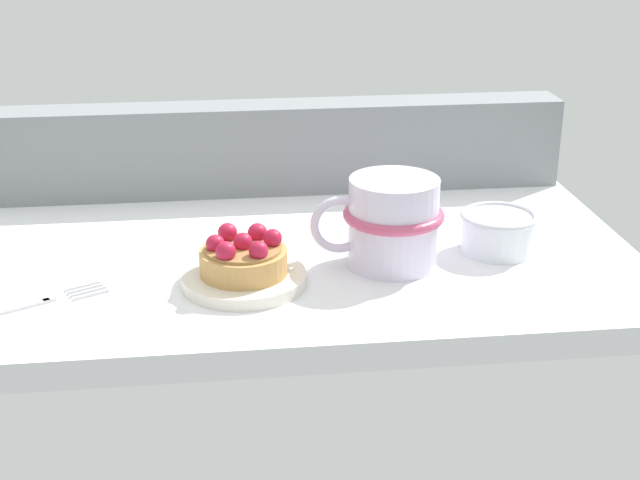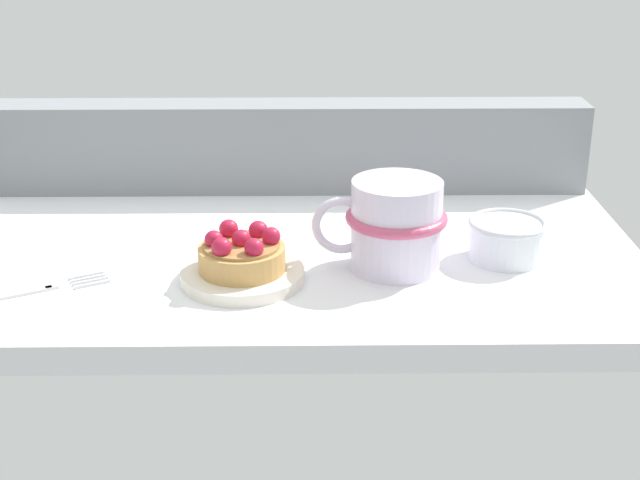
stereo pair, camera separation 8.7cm
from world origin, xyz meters
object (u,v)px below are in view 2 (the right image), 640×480
object	(u,v)px
raspberry_tart	(242,253)
dessert_fork	(27,291)
coffee_mug	(394,224)
sugar_bowl	(507,238)
dessert_plate	(243,276)

from	to	relation	value
raspberry_tart	dessert_fork	bearing A→B (deg)	-172.42
raspberry_tart	coffee_mug	size ratio (longest dim) A/B	0.63
dessert_fork	sugar_bowl	bearing A→B (deg)	9.53
sugar_bowl	dessert_plate	bearing A→B (deg)	-168.99
sugar_bowl	coffee_mug	bearing A→B (deg)	-169.96
coffee_mug	sugar_bowl	bearing A→B (deg)	10.04
dessert_plate	dessert_fork	world-z (taller)	dessert_plate
dessert_plate	sugar_bowl	bearing A→B (deg)	11.01
raspberry_tart	dessert_plate	bearing A→B (deg)	-74.60
coffee_mug	sugar_bowl	world-z (taller)	coffee_mug
dessert_plate	coffee_mug	xyz separation A→B (cm)	(14.59, 3.04, 4.00)
raspberry_tart	dessert_fork	distance (cm)	20.05
raspberry_tart	sugar_bowl	bearing A→B (deg)	10.98
raspberry_tart	sugar_bowl	size ratio (longest dim) A/B	1.05
dessert_plate	dessert_fork	xyz separation A→B (cm)	(-19.71, -2.61, -0.26)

